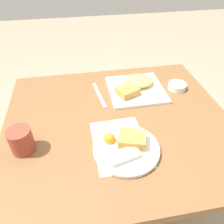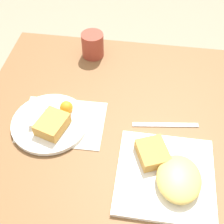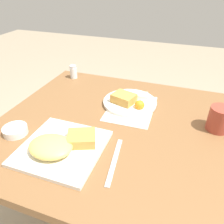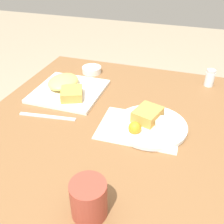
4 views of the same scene
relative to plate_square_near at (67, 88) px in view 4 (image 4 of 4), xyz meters
The scene contains 8 objects.
dining_table 0.27m from the plate_square_near, 57.87° to the left, with size 0.99×0.88×0.72m.
menu_card 0.39m from the plate_square_near, 65.98° to the left, with size 0.21×0.28×0.00m.
plate_square_near is the anchor object (origin of this frame).
plate_oval_far 0.41m from the plate_square_near, 70.08° to the left, with size 0.25×0.25×0.05m.
sauce_ramekin 0.22m from the plate_square_near, behind, with size 0.09×0.09×0.03m.
salt_shaker 0.63m from the plate_square_near, 113.82° to the left, with size 0.04×0.04×0.08m.
butter_knife 0.19m from the plate_square_near, ahead, with size 0.04×0.22×0.00m.
coffee_mug 0.61m from the plate_square_near, 31.27° to the left, with size 0.09×0.09×0.10m.
Camera 4 is at (0.74, 0.28, 1.27)m, focal length 42.00 mm.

